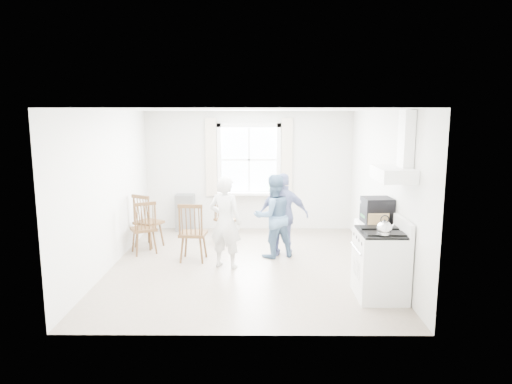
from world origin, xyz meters
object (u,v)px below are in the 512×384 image
at_px(gas_stove, 381,264).
at_px(windsor_chair_c, 145,222).
at_px(person_left, 225,222).
at_px(person_right, 284,215).
at_px(low_cabinet, 373,251).
at_px(windsor_chair_a, 191,226).
at_px(windsor_chair_b, 144,215).
at_px(person_mid, 273,216).
at_px(stereo_stack, 377,210).

relative_size(gas_stove, windsor_chair_c, 1.13).
distance_m(gas_stove, windsor_chair_c, 4.23).
bearing_deg(person_left, person_right, -125.35).
bearing_deg(gas_stove, low_cabinet, 84.32).
relative_size(gas_stove, person_right, 0.75).
relative_size(gas_stove, windsor_chair_a, 1.07).
bearing_deg(low_cabinet, windsor_chair_c, 162.21).
height_order(windsor_chair_b, person_right, person_right).
height_order(low_cabinet, windsor_chair_a, windsor_chair_a).
distance_m(windsor_chair_b, person_mid, 2.49).
xyz_separation_m(windsor_chair_a, person_mid, (1.41, 0.33, 0.11)).
distance_m(stereo_stack, person_right, 1.82).
height_order(windsor_chair_c, person_right, person_right).
relative_size(windsor_chair_a, person_mid, 0.70).
distance_m(stereo_stack, windsor_chair_b, 4.31).
relative_size(windsor_chair_c, person_left, 0.64).
bearing_deg(windsor_chair_c, person_right, -1.09).
xyz_separation_m(low_cabinet, person_left, (-2.32, 0.54, 0.32)).
distance_m(windsor_chair_c, person_left, 1.67).
height_order(windsor_chair_a, person_right, person_right).
bearing_deg(person_mid, windsor_chair_a, -7.92).
bearing_deg(gas_stove, stereo_stack, 81.62).
xyz_separation_m(person_left, person_right, (1.00, 0.64, -0.02)).
xyz_separation_m(person_left, person_mid, (0.81, 0.58, -0.03)).
bearing_deg(person_mid, windsor_chair_c, -23.63).
bearing_deg(gas_stove, windsor_chair_a, 152.33).
bearing_deg(windsor_chair_a, windsor_chair_b, 140.59).
bearing_deg(windsor_chair_b, windsor_chair_c, -75.14).
bearing_deg(low_cabinet, person_mid, 143.39).
bearing_deg(person_right, windsor_chair_c, 6.35).
bearing_deg(gas_stove, person_right, 123.60).
bearing_deg(windsor_chair_c, low_cabinet, -17.79).
height_order(low_cabinet, person_right, person_right).
relative_size(low_cabinet, windsor_chair_c, 0.91).
relative_size(stereo_stack, person_left, 0.29).
bearing_deg(low_cabinet, windsor_chair_a, 164.79).
xyz_separation_m(windsor_chair_b, person_mid, (2.43, -0.51, 0.11)).
relative_size(windsor_chair_c, person_right, 0.66).
bearing_deg(windsor_chair_a, gas_stove, -27.67).
xyz_separation_m(low_cabinet, windsor_chair_b, (-3.94, 1.63, 0.19)).
xyz_separation_m(stereo_stack, person_left, (-2.35, 0.53, -0.32)).
relative_size(windsor_chair_b, person_left, 0.68).
distance_m(windsor_chair_b, windsor_chair_c, 0.42).
bearing_deg(windsor_chair_b, gas_stove, -31.08).
relative_size(low_cabinet, windsor_chair_a, 0.86).
xyz_separation_m(stereo_stack, person_mid, (-1.54, 1.11, -0.35)).
bearing_deg(person_left, person_mid, -122.57).
bearing_deg(windsor_chair_a, person_left, -22.75).
bearing_deg(stereo_stack, windsor_chair_b, 157.79).
height_order(gas_stove, low_cabinet, gas_stove).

